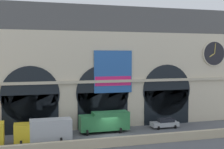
# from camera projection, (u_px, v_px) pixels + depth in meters

# --- Properties ---
(ground_plane) EXTENTS (200.00, 200.00, 0.00)m
(ground_plane) POSITION_uv_depth(u_px,v_px,m) (112.00, 136.00, 44.75)
(ground_plane) COLOR #54565B
(quay_parapet_wall) EXTENTS (90.00, 0.70, 1.18)m
(quay_parapet_wall) POSITION_uv_depth(u_px,v_px,m) (123.00, 141.00, 39.93)
(quay_parapet_wall) COLOR #BCAD8C
(quay_parapet_wall) RESTS_ON ground
(station_building) EXTENTS (46.97, 5.04, 19.69)m
(station_building) POSITION_uv_depth(u_px,v_px,m) (100.00, 68.00, 51.17)
(station_building) COLOR beige
(station_building) RESTS_ON ground
(box_truck_midwest) EXTENTS (7.50, 2.91, 3.12)m
(box_truck_midwest) POSITION_uv_depth(u_px,v_px,m) (44.00, 130.00, 41.24)
(box_truck_midwest) COLOR gold
(box_truck_midwest) RESTS_ON ground
(box_truck_center) EXTENTS (7.50, 2.91, 3.12)m
(box_truck_center) POSITION_uv_depth(u_px,v_px,m) (105.00, 121.00, 46.77)
(box_truck_center) COLOR #2D7A42
(box_truck_center) RESTS_ON ground
(car_mideast) EXTENTS (4.40, 2.22, 1.55)m
(car_mideast) POSITION_uv_depth(u_px,v_px,m) (165.00, 123.00, 49.69)
(car_mideast) COLOR #ADB2B7
(car_mideast) RESTS_ON ground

